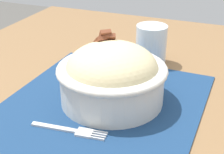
% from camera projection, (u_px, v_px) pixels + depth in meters
% --- Properties ---
extents(table, '(1.23, 0.92, 0.75)m').
position_uv_depth(table, '(96.00, 148.00, 0.63)').
color(table, olive).
rests_on(table, ground_plane).
extents(placemat, '(0.42, 0.36, 0.00)m').
position_uv_depth(placemat, '(99.00, 106.00, 0.62)').
color(placemat, navy).
rests_on(placemat, table).
extents(bowl, '(0.20, 0.20, 0.13)m').
position_uv_depth(bowl, '(112.00, 75.00, 0.61)').
color(bowl, silver).
rests_on(bowl, placemat).
extents(fork, '(0.03, 0.13, 0.00)m').
position_uv_depth(fork, '(72.00, 130.00, 0.55)').
color(fork, silver).
rests_on(fork, placemat).
extents(drinking_glass, '(0.07, 0.07, 0.09)m').
position_uv_depth(drinking_glass, '(151.00, 47.00, 0.78)').
color(drinking_glass, silver).
rests_on(drinking_glass, table).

